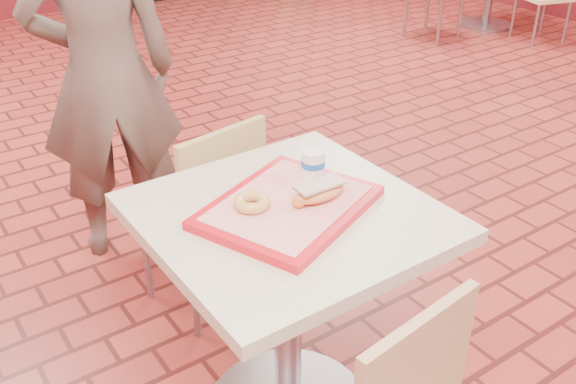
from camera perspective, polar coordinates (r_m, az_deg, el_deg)
wainscot_band at (r=2.99m, az=10.33°, el=5.84°), size 8.00×10.00×1.00m
main_table at (r=1.88m, az=0.00°, el=-8.40°), size 0.75×0.75×0.79m
chair_main_back at (r=2.40m, az=-7.00°, el=-1.62°), size 0.43×0.43×0.81m
customer at (r=2.74m, az=-15.96°, el=10.04°), size 0.67×0.52×1.64m
serving_tray at (r=1.73m, az=0.00°, el=-1.33°), size 0.45×0.35×0.03m
ring_donut at (r=1.69m, az=-3.24°, el=-0.91°), size 0.11×0.11×0.03m
long_john_donut at (r=1.72m, az=2.72°, el=-0.04°), size 0.16×0.08×0.05m
paper_cup at (r=1.82m, az=2.25°, el=2.50°), size 0.07×0.07×0.08m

